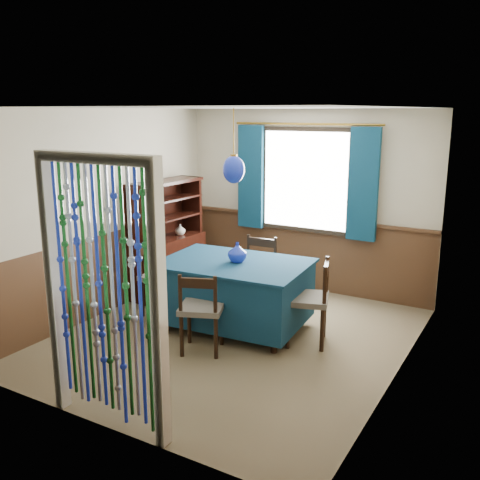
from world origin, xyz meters
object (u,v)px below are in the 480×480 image
Objects in this scene: chair_left at (160,277)px; pendant_lamp at (234,169)px; chair_far at (256,272)px; chair_right at (310,300)px; sideboard at (167,254)px; vase_table at (237,253)px; bowl_shelf at (158,219)px; vase_sideboard at (180,229)px; dining_table at (234,290)px; chair_near at (201,309)px.

pendant_lamp is (1.00, 0.08, 1.37)m from chair_left.
pendant_lamp reaches higher than chair_far.
sideboard is at bearing 58.30° from chair_right.
chair_far is 1.52m from pendant_lamp.
chair_left is 4.36× the size of vase_table.
sideboard reaches higher than bowl_shelf.
chair_left is at bearing 76.09° from chair_right.
vase_sideboard is (0.00, 0.48, -0.23)m from bowl_shelf.
sideboard reaches higher than dining_table.
bowl_shelf is (-2.30, 0.33, 0.60)m from chair_right.
vase_table is 1.64m from vase_sideboard.
bowl_shelf is (-1.41, 0.35, 0.19)m from vase_table.
sideboard is 8.31× the size of bowl_shelf.
chair_right is 2.40m from bowl_shelf.
bowl_shelf is at bearing 164.70° from pendant_lamp.
vase_table is at bearing -14.08° from bowl_shelf.
chair_left is (-0.93, -0.76, -0.01)m from chair_far.
sideboard is at bearing 156.30° from pendant_lamp.
chair_left is 0.85m from bowl_shelf.
bowl_shelf is 0.54m from vase_sideboard.
chair_left is 1.93m from chair_right.
bowl_shelf is at bearing 9.40° from chair_far.
chair_near is at bearing -87.73° from pendant_lamp.
vase_table is (0.00, 0.74, 0.43)m from chair_near.
chair_far is 0.59× the size of sideboard.
dining_table is 1.92× the size of chair_left.
dining_table is 1.96× the size of chair_near.
chair_far reaches higher than chair_near.
dining_table is at bearing -15.30° from bowl_shelf.
sideboard is (-1.47, 1.35, 0.08)m from chair_near.
pendant_lamp is 3.87× the size of vase_table.
sideboard is 2.04m from pendant_lamp.
chair_far is 5.51× the size of vase_sideboard.
bowl_shelf is (-1.38, 0.38, -0.76)m from pendant_lamp.
chair_right is 1.64m from pendant_lamp.
bowl_shelf is at bearing -74.00° from sideboard.
chair_far reaches higher than chair_left.
chair_far is at bearing 98.91° from vase_table.
vase_sideboard reaches higher than dining_table.
chair_far is 1.18m from chair_right.
vase_sideboard reaches higher than chair_right.
sideboard reaches higher than chair_near.
vase_sideboard is (-0.38, 0.94, 0.39)m from chair_left.
dining_table is at bearing 92.52° from chair_far.
chair_near is 1.18m from chair_right.
vase_table reaches higher than chair_far.
chair_right is (0.99, -0.63, 0.01)m from chair_far.
vase_table is at bearing -30.72° from vase_sideboard.
pendant_lamp reaches higher than chair_right.
chair_near is at bearing -92.01° from dining_table.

